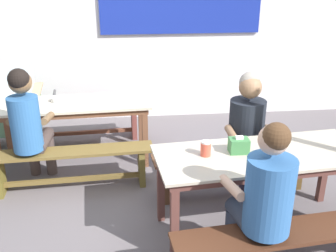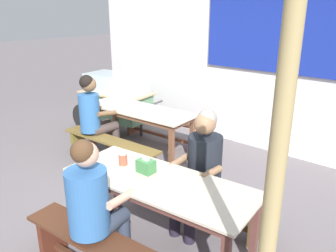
# 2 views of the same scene
# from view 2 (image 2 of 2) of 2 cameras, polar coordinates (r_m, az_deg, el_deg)

# --- Properties ---
(ground_plane) EXTENTS (40.00, 40.00, 0.00)m
(ground_plane) POSITION_cam_2_polar(r_m,az_deg,el_deg) (4.07, -5.38, -12.92)
(ground_plane) COLOR slate
(backdrop_wall) EXTENTS (6.43, 0.23, 2.74)m
(backdrop_wall) POSITION_cam_2_polar(r_m,az_deg,el_deg) (5.54, 13.68, 11.25)
(backdrop_wall) COLOR silver
(backdrop_wall) RESTS_ON ground_plane
(dining_table_far) EXTENTS (1.76, 0.72, 0.73)m
(dining_table_far) POSITION_cam_2_polar(r_m,az_deg,el_deg) (5.13, -4.78, 2.04)
(dining_table_far) COLOR beige
(dining_table_far) RESTS_ON ground_plane
(dining_table_near) EXTENTS (1.80, 0.84, 0.73)m
(dining_table_near) POSITION_cam_2_polar(r_m,az_deg,el_deg) (3.08, -1.45, -10.15)
(dining_table_near) COLOR #BFB39D
(dining_table_near) RESTS_ON ground_plane
(bench_far_back) EXTENTS (1.70, 0.38, 0.43)m
(bench_far_back) POSITION_cam_2_polar(r_m,az_deg,el_deg) (5.69, -0.54, -0.06)
(bench_far_back) COLOR brown
(bench_far_back) RESTS_ON ground_plane
(bench_far_front) EXTENTS (1.66, 0.34, 0.43)m
(bench_far_front) POSITION_cam_2_polar(r_m,az_deg,el_deg) (4.84, -9.52, -3.72)
(bench_far_front) COLOR brown
(bench_far_front) RESTS_ON ground_plane
(bench_near_back) EXTENTS (1.63, 0.44, 0.43)m
(bench_near_back) POSITION_cam_2_polar(r_m,az_deg,el_deg) (3.70, 4.36, -11.29)
(bench_near_back) COLOR brown
(bench_near_back) RESTS_ON ground_plane
(food_cart) EXTENTS (1.65, 0.87, 1.04)m
(food_cart) POSITION_cam_2_polar(r_m,az_deg,el_deg) (6.24, -8.66, 4.61)
(food_cart) COLOR #60956C
(food_cart) RESTS_ON ground_plane
(person_right_near_table) EXTENTS (0.45, 0.58, 1.24)m
(person_right_near_table) POSITION_cam_2_polar(r_m,az_deg,el_deg) (3.41, 5.47, -6.21)
(person_right_near_table) COLOR #221D2B
(person_right_near_table) RESTS_ON ground_plane
(person_left_back_turned) EXTENTS (0.41, 0.57, 1.28)m
(person_left_back_turned) POSITION_cam_2_polar(r_m,az_deg,el_deg) (5.01, -12.10, 2.10)
(person_left_back_turned) COLOR #443734
(person_left_back_turned) RESTS_ON ground_plane
(person_near_front) EXTENTS (0.48, 0.54, 1.25)m
(person_near_front) POSITION_cam_2_polar(r_m,az_deg,el_deg) (2.84, -12.24, -12.19)
(person_near_front) COLOR #2E384A
(person_near_front) RESTS_ON ground_plane
(tissue_box) EXTENTS (0.16, 0.12, 0.14)m
(tissue_box) POSITION_cam_2_polar(r_m,az_deg,el_deg) (3.15, -3.67, -6.63)
(tissue_box) COLOR #3D7C43
(tissue_box) RESTS_ON dining_table_near
(condiment_jar) EXTENTS (0.08, 0.08, 0.12)m
(condiment_jar) POSITION_cam_2_polar(r_m,az_deg,el_deg) (3.32, -7.48, -5.40)
(condiment_jar) COLOR #DE523C
(condiment_jar) RESTS_ON dining_table_near
(soup_bowl) EXTENTS (0.15, 0.15, 0.05)m
(soup_bowl) POSITION_cam_2_polar(r_m,az_deg,el_deg) (5.25, -5.55, 3.59)
(soup_bowl) COLOR silver
(soup_bowl) RESTS_ON dining_table_far
(wooden_support_post) EXTENTS (0.09, 0.09, 2.36)m
(wooden_support_post) POSITION_cam_2_polar(r_m,az_deg,el_deg) (1.81, 16.61, -14.57)
(wooden_support_post) COLOR #9F8A58
(wooden_support_post) RESTS_ON ground_plane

